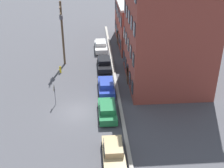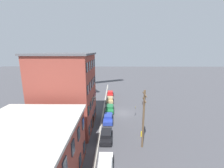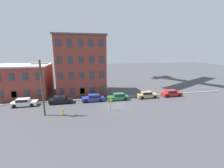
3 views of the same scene
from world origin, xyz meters
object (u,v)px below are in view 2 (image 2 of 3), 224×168
(car_white, at_px, (105,166))
(fire_hydrant, at_px, (141,134))
(car_red, at_px, (110,93))
(utility_pole, at_px, (143,116))
(car_blue, at_px, (108,118))
(car_green, at_px, (110,108))
(caution_sign, at_px, (135,109))
(car_tan, at_px, (110,99))
(car_black, at_px, (106,135))

(car_white, distance_m, fire_hydrant, 9.32)
(car_red, relative_size, utility_pole, 0.50)
(car_blue, bearing_deg, fire_hydrant, -133.19)
(utility_pole, bearing_deg, car_green, 21.25)
(utility_pole, distance_m, fire_hydrant, 5.22)
(car_white, xyz_separation_m, caution_sign, (15.25, -5.62, 0.84))
(fire_hydrant, bearing_deg, car_white, 142.79)
(car_green, distance_m, car_tan, 6.49)
(car_red, bearing_deg, fire_hydrant, -166.11)
(car_green, distance_m, caution_sign, 6.23)
(car_green, height_order, caution_sign, caution_sign)
(car_red, bearing_deg, utility_pole, -168.39)
(car_blue, relative_size, caution_sign, 1.83)
(car_green, distance_m, car_red, 12.48)
(car_blue, bearing_deg, car_red, -0.17)
(car_blue, relative_size, utility_pole, 0.50)
(car_tan, height_order, utility_pole, utility_pole)
(car_green, xyz_separation_m, utility_pole, (-13.26, -5.16, 4.17))
(car_tan, relative_size, fire_hydrant, 4.58)
(car_blue, relative_size, car_red, 1.00)
(car_red, distance_m, utility_pole, 26.61)
(car_blue, bearing_deg, car_black, 179.05)
(car_tan, relative_size, utility_pole, 0.50)
(car_tan, bearing_deg, car_white, -179.93)
(car_red, height_order, fire_hydrant, car_red)
(car_white, xyz_separation_m, utility_pole, (4.70, -5.23, 4.17))
(car_black, relative_size, car_green, 1.00)
(car_blue, bearing_deg, caution_sign, -66.95)
(car_tan, bearing_deg, caution_sign, -148.45)
(car_blue, distance_m, car_green, 5.15)
(car_tan, xyz_separation_m, utility_pole, (-19.75, -5.26, 4.17))
(car_white, height_order, car_red, same)
(car_blue, bearing_deg, car_white, -179.52)
(car_tan, xyz_separation_m, fire_hydrant, (-17.03, -5.66, -0.27))
(car_white, relative_size, car_red, 1.00)
(car_red, relative_size, caution_sign, 1.83)
(car_red, height_order, utility_pole, utility_pole)
(car_black, distance_m, car_green, 11.49)
(caution_sign, xyz_separation_m, utility_pole, (-10.55, 0.39, 3.33))
(car_black, height_order, fire_hydrant, car_black)
(car_black, relative_size, fire_hydrant, 4.58)
(car_white, height_order, car_green, same)
(car_red, relative_size, fire_hydrant, 4.58)
(car_green, xyz_separation_m, caution_sign, (-2.71, -5.55, 0.84))
(car_white, distance_m, car_blue, 12.81)
(car_green, height_order, car_tan, same)
(car_green, distance_m, utility_pole, 14.83)
(car_white, relative_size, car_green, 1.00)
(caution_sign, height_order, fire_hydrant, caution_sign)
(car_red, bearing_deg, car_tan, -179.74)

